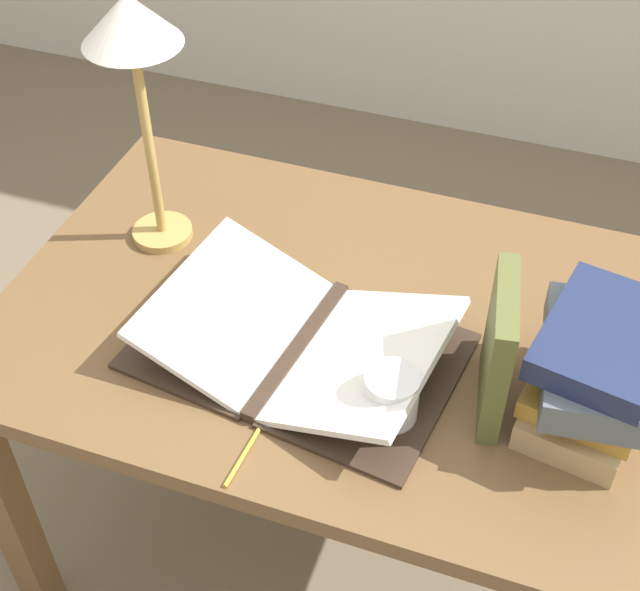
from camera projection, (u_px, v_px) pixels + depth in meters
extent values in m
plane|color=#70604C|center=(336.00, 544.00, 2.05)|extent=(12.00, 12.00, 0.00)
cube|color=brown|center=(341.00, 324.00, 1.55)|extent=(1.18, 0.80, 0.03)
cube|color=brown|center=(12.00, 515.00, 1.70)|extent=(0.06, 0.06, 0.70)
cube|color=brown|center=(174.00, 283.00, 2.18)|extent=(0.06, 0.06, 0.70)
cube|color=brown|center=(628.00, 396.00, 1.92)|extent=(0.06, 0.06, 0.70)
cube|color=#38281E|center=(298.00, 348.00, 1.47)|extent=(0.07, 0.33, 0.02)
cube|color=#38281E|center=(228.00, 325.00, 1.52)|extent=(0.29, 0.37, 0.01)
cube|color=#38281E|center=(373.00, 379.00, 1.43)|extent=(0.29, 0.37, 0.01)
cube|color=white|center=(233.00, 310.00, 1.49)|extent=(0.27, 0.35, 0.09)
cube|color=white|center=(366.00, 359.00, 1.41)|extent=(0.27, 0.35, 0.09)
cube|color=tan|center=(587.00, 399.00, 1.37)|extent=(0.20, 0.28, 0.05)
cube|color=#BC8933|center=(593.00, 381.00, 1.35)|extent=(0.20, 0.24, 0.03)
cube|color=slate|center=(599.00, 361.00, 1.32)|extent=(0.19, 0.28, 0.06)
cube|color=#1E284C|center=(606.00, 338.00, 1.28)|extent=(0.21, 0.27, 0.04)
cube|color=brown|center=(498.00, 350.00, 1.33)|extent=(0.06, 0.19, 0.23)
cylinder|color=tan|center=(163.00, 232.00, 1.70)|extent=(0.11, 0.11, 0.02)
cylinder|color=tan|center=(149.00, 144.00, 1.56)|extent=(0.02, 0.02, 0.38)
cone|color=silver|center=(129.00, 19.00, 1.40)|extent=(0.17, 0.17, 0.08)
cylinder|color=white|center=(391.00, 398.00, 1.35)|extent=(0.09, 0.09, 0.09)
torus|color=white|center=(389.00, 374.00, 1.38)|extent=(0.03, 0.05, 0.05)
cylinder|color=gold|center=(249.00, 445.00, 1.34)|extent=(0.02, 0.16, 0.01)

